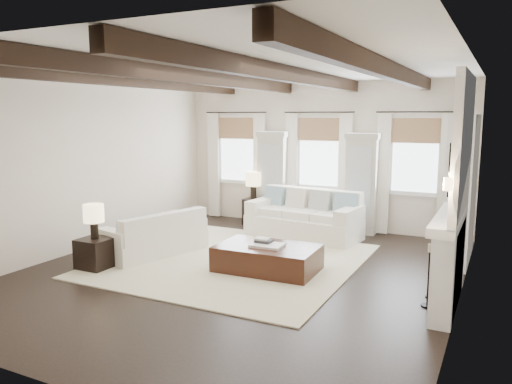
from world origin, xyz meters
The scene contains 15 objects.
ground centered at (0.00, 0.00, 0.00)m, with size 7.50×7.50×0.00m, color black.
room_shell centered at (0.75, 0.90, 1.89)m, with size 6.54×7.54×3.22m.
area_rug centered at (-0.38, 0.50, 0.01)m, with size 4.07×4.18×0.02m, color beige.
sofa_back centered at (0.09, 2.67, 0.39)m, with size 2.36×1.26×0.97m.
sofa_left centered at (-1.81, 0.21, 0.32)m, with size 1.31×2.01×0.79m.
ottoman centered at (0.37, 0.26, 0.21)m, with size 1.59×1.00×0.42m, color black.
tray centered at (0.38, 0.23, 0.44)m, with size 0.50×0.38×0.04m, color white.
book_lower centered at (0.29, 0.29, 0.48)m, with size 0.26×0.20×0.04m, color #262628.
book_upper centered at (0.26, 0.29, 0.51)m, with size 0.22×0.17×0.03m, color beige.
side_table_front centered at (-2.20, -0.88, 0.25)m, with size 0.50×0.50×0.50m, color black.
lamp_front centered at (-2.20, -0.88, 0.89)m, with size 0.33×0.33×0.57m.
side_table_back centered at (-1.42, 3.28, 0.30)m, with size 0.40×0.40×0.59m, color black.
lamp_back centered at (-1.42, 3.28, 1.01)m, with size 0.36×0.36×0.61m.
candlestick_near centered at (2.90, -0.16, 0.35)m, with size 0.17×0.17×0.85m.
candlestick_far centered at (2.90, 0.20, 0.33)m, with size 0.16×0.16×0.81m.
Camera 1 is at (3.68, -6.76, 2.49)m, focal length 35.00 mm.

